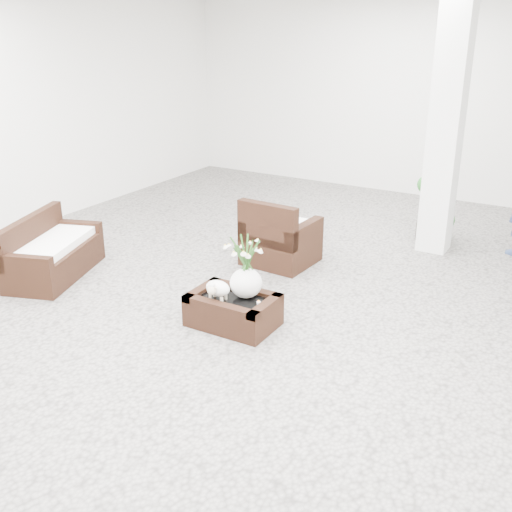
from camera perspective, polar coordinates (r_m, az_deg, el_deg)
The scene contains 9 objects.
ground at distance 7.04m, azimuth 0.41°, elevation -4.45°, with size 11.00×11.00×0.00m, color gray.
column at distance 8.63m, azimuth 17.26°, elevation 11.62°, with size 0.40×0.40×3.50m, color white.
coffee_table at distance 6.52m, azimuth -2.13°, elevation -5.17°, with size 0.90×0.60×0.31m, color black.
sheep_figurine at distance 6.39m, azimuth -3.55°, elevation -3.16°, with size 0.28×0.23×0.21m, color white.
planter_narcissus at distance 6.32m, azimuth -0.95°, elevation -0.51°, with size 0.44×0.44×0.80m, color white, non-canonical shape.
tealight at distance 6.32m, azimuth 0.25°, elevation -4.32°, with size 0.04×0.04×0.03m, color white.
armchair at distance 8.07m, azimuth 2.34°, elevation 2.38°, with size 0.84×0.80×0.89m, color black.
loveseat at distance 8.07m, azimuth -18.30°, elevation 0.79°, with size 1.43×0.69×0.76m, color black.
topiary at distance 9.16m, azimuth 16.27°, elevation 6.39°, with size 0.45×0.45×1.68m, color #1A511A, non-canonical shape.
Camera 1 is at (3.18, -5.49, 3.05)m, focal length 43.10 mm.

